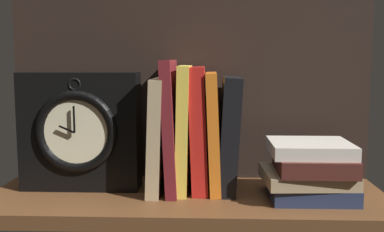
{
  "coord_description": "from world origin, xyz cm",
  "views": [
    {
      "loc": [
        4.09,
        -81.85,
        24.78
      ],
      "look_at": [
        0.68,
        3.55,
        14.12
      ],
      "focal_mm": 42.5,
      "sensor_mm": 36.0,
      "label": 1
    }
  ],
  "objects_px": {
    "book_maroon_dawkins": "(171,125)",
    "book_orange_pandolfini": "(213,132)",
    "book_yellow_seinlanguage": "(184,128)",
    "book_black_skeptic": "(229,134)",
    "book_stack_side": "(310,171)",
    "framed_clock": "(80,131)",
    "book_red_requiem": "(199,129)",
    "book_tan_shortstories": "(159,134)"
  },
  "relations": [
    {
      "from": "book_stack_side",
      "to": "book_tan_shortstories",
      "type": "bearing_deg",
      "value": 169.21
    },
    {
      "from": "book_maroon_dawkins",
      "to": "book_yellow_seinlanguage",
      "type": "height_order",
      "value": "book_maroon_dawkins"
    },
    {
      "from": "book_red_requiem",
      "to": "book_orange_pandolfini",
      "type": "bearing_deg",
      "value": 0.0
    },
    {
      "from": "book_red_requiem",
      "to": "book_black_skeptic",
      "type": "height_order",
      "value": "book_red_requiem"
    },
    {
      "from": "book_red_requiem",
      "to": "book_maroon_dawkins",
      "type": "bearing_deg",
      "value": 180.0
    },
    {
      "from": "book_stack_side",
      "to": "framed_clock",
      "type": "bearing_deg",
      "value": 174.13
    },
    {
      "from": "book_maroon_dawkins",
      "to": "book_orange_pandolfini",
      "type": "height_order",
      "value": "book_maroon_dawkins"
    },
    {
      "from": "book_orange_pandolfini",
      "to": "book_black_skeptic",
      "type": "height_order",
      "value": "book_orange_pandolfini"
    },
    {
      "from": "book_red_requiem",
      "to": "framed_clock",
      "type": "relative_size",
      "value": 1.04
    },
    {
      "from": "book_maroon_dawkins",
      "to": "framed_clock",
      "type": "relative_size",
      "value": 1.1
    },
    {
      "from": "book_red_requiem",
      "to": "framed_clock",
      "type": "height_order",
      "value": "book_red_requiem"
    },
    {
      "from": "book_tan_shortstories",
      "to": "framed_clock",
      "type": "distance_m",
      "value": 0.15
    },
    {
      "from": "book_tan_shortstories",
      "to": "book_red_requiem",
      "type": "height_order",
      "value": "book_red_requiem"
    },
    {
      "from": "book_yellow_seinlanguage",
      "to": "book_black_skeptic",
      "type": "xyz_separation_m",
      "value": [
        0.09,
        0.0,
        -0.01
      ]
    },
    {
      "from": "book_maroon_dawkins",
      "to": "book_orange_pandolfini",
      "type": "xyz_separation_m",
      "value": [
        0.08,
        0.0,
        -0.01
      ]
    },
    {
      "from": "book_maroon_dawkins",
      "to": "book_yellow_seinlanguage",
      "type": "distance_m",
      "value": 0.02
    },
    {
      "from": "book_black_skeptic",
      "to": "framed_clock",
      "type": "xyz_separation_m",
      "value": [
        -0.28,
        -0.01,
        0.0
      ]
    },
    {
      "from": "book_tan_shortstories",
      "to": "framed_clock",
      "type": "height_order",
      "value": "framed_clock"
    },
    {
      "from": "book_red_requiem",
      "to": "book_black_skeptic",
      "type": "distance_m",
      "value": 0.06
    },
    {
      "from": "book_maroon_dawkins",
      "to": "book_red_requiem",
      "type": "xyz_separation_m",
      "value": [
        0.05,
        0.0,
        -0.01
      ]
    },
    {
      "from": "book_tan_shortstories",
      "to": "book_black_skeptic",
      "type": "xyz_separation_m",
      "value": [
        0.13,
        0.0,
        0.0
      ]
    },
    {
      "from": "book_tan_shortstories",
      "to": "book_maroon_dawkins",
      "type": "height_order",
      "value": "book_maroon_dawkins"
    },
    {
      "from": "book_maroon_dawkins",
      "to": "book_stack_side",
      "type": "relative_size",
      "value": 1.53
    },
    {
      "from": "book_orange_pandolfini",
      "to": "book_stack_side",
      "type": "distance_m",
      "value": 0.19
    },
    {
      "from": "book_orange_pandolfini",
      "to": "framed_clock",
      "type": "relative_size",
      "value": 1.0
    },
    {
      "from": "book_tan_shortstories",
      "to": "book_black_skeptic",
      "type": "bearing_deg",
      "value": 0.0
    },
    {
      "from": "book_maroon_dawkins",
      "to": "book_orange_pandolfini",
      "type": "relative_size",
      "value": 1.11
    },
    {
      "from": "book_tan_shortstories",
      "to": "book_yellow_seinlanguage",
      "type": "height_order",
      "value": "book_yellow_seinlanguage"
    },
    {
      "from": "book_red_requiem",
      "to": "book_orange_pandolfini",
      "type": "xyz_separation_m",
      "value": [
        0.03,
        0.0,
        -0.01
      ]
    },
    {
      "from": "book_maroon_dawkins",
      "to": "framed_clock",
      "type": "distance_m",
      "value": 0.17
    },
    {
      "from": "book_tan_shortstories",
      "to": "book_stack_side",
      "type": "relative_size",
      "value": 1.32
    },
    {
      "from": "book_black_skeptic",
      "to": "book_tan_shortstories",
      "type": "bearing_deg",
      "value": 180.0
    },
    {
      "from": "book_stack_side",
      "to": "book_yellow_seinlanguage",
      "type": "bearing_deg",
      "value": 167.01
    },
    {
      "from": "book_tan_shortstories",
      "to": "book_yellow_seinlanguage",
      "type": "relative_size",
      "value": 0.9
    },
    {
      "from": "framed_clock",
      "to": "book_tan_shortstories",
      "type": "bearing_deg",
      "value": 3.5
    },
    {
      "from": "book_yellow_seinlanguage",
      "to": "book_black_skeptic",
      "type": "height_order",
      "value": "book_yellow_seinlanguage"
    },
    {
      "from": "book_tan_shortstories",
      "to": "book_stack_side",
      "type": "xyz_separation_m",
      "value": [
        0.28,
        -0.05,
        -0.06
      ]
    },
    {
      "from": "book_black_skeptic",
      "to": "framed_clock",
      "type": "relative_size",
      "value": 0.96
    },
    {
      "from": "book_yellow_seinlanguage",
      "to": "framed_clock",
      "type": "xyz_separation_m",
      "value": [
        -0.2,
        -0.01,
        -0.01
      ]
    },
    {
      "from": "book_yellow_seinlanguage",
      "to": "book_tan_shortstories",
      "type": "bearing_deg",
      "value": 180.0
    },
    {
      "from": "book_orange_pandolfini",
      "to": "book_stack_side",
      "type": "bearing_deg",
      "value": -16.98
    },
    {
      "from": "book_tan_shortstories",
      "to": "book_orange_pandolfini",
      "type": "relative_size",
      "value": 0.95
    }
  ]
}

